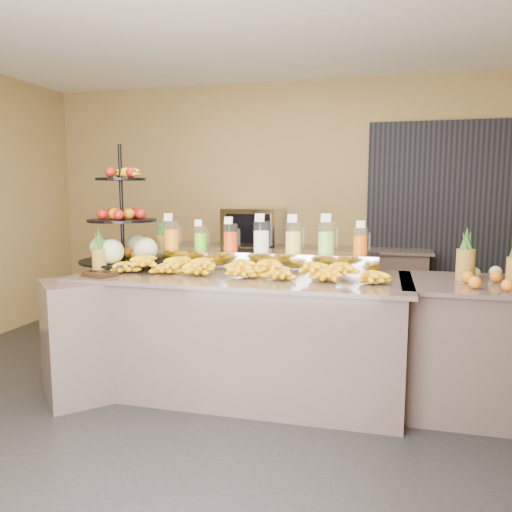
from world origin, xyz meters
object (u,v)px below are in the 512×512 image
at_px(pitcher_tray, 261,260).
at_px(banana_heap, 242,265).
at_px(condiment_caddy, 100,274).
at_px(right_fruit_pile, 489,274).
at_px(oven_warmer, 254,227).
at_px(fruit_stand, 128,237).

relative_size(pitcher_tray, banana_heap, 0.85).
distance_m(pitcher_tray, condiment_caddy, 1.25).
distance_m(right_fruit_pile, oven_warmer, 2.88).
bearing_deg(pitcher_tray, oven_warmer, 106.70).
bearing_deg(pitcher_tray, right_fruit_pile, -7.80).
bearing_deg(banana_heap, condiment_caddy, -165.53).
distance_m(fruit_stand, right_fruit_pile, 2.75).
height_order(fruit_stand, oven_warmer, fruit_stand).
relative_size(pitcher_tray, oven_warmer, 2.88).
bearing_deg(right_fruit_pile, fruit_stand, 178.97).
xyz_separation_m(banana_heap, right_fruit_pile, (1.72, 0.12, -0.02)).
distance_m(condiment_caddy, right_fruit_pile, 2.77).
bearing_deg(fruit_stand, pitcher_tray, 24.28).
relative_size(condiment_caddy, oven_warmer, 0.35).
distance_m(fruit_stand, oven_warmer, 1.94).
xyz_separation_m(condiment_caddy, right_fruit_pile, (2.75, 0.38, 0.05)).
bearing_deg(condiment_caddy, oven_warmer, 75.52).
bearing_deg(fruit_stand, oven_warmer, 87.47).
bearing_deg(banana_heap, right_fruit_pile, 4.00).
bearing_deg(condiment_caddy, banana_heap, 14.47).
bearing_deg(fruit_stand, condiment_caddy, -75.87).
bearing_deg(oven_warmer, pitcher_tray, -68.88).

